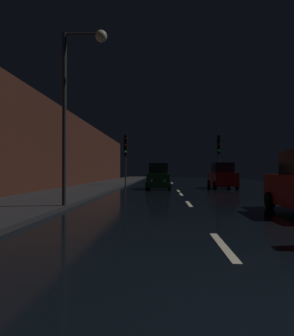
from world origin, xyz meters
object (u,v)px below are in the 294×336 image
Objects in this scene: car_approaching_headlights at (158,177)px; car_parked_right_far at (222,177)px; streetlamp_overhead at (77,90)px; traffic_light_far_left at (126,149)px; traffic_light_far_right at (219,149)px.

car_parked_right_far reaches higher than car_approaching_headlights.
streetlamp_overhead is 16.63m from car_parked_right_far.
traffic_light_far_right is (9.32, 2.88, 0.22)m from traffic_light_far_left.
car_approaching_headlights is at bearing 39.55° from traffic_light_far_left.
traffic_light_far_right reaches higher than car_approaching_headlights.
traffic_light_far_right reaches higher than car_parked_right_far.
car_approaching_headlights is at bearing -29.96° from traffic_light_far_right.
streetlamp_overhead is at bearing 149.51° from car_parked_right_far.
car_approaching_headlights is 5.50m from car_parked_right_far.
traffic_light_far_right is 21.74m from streetlamp_overhead.
streetlamp_overhead is at bearing 3.22° from traffic_light_far_left.
traffic_light_far_left is 9.34m from car_parked_right_far.
traffic_light_far_left is 1.14× the size of car_parked_right_far.
traffic_light_far_left is at bearing -61.83° from traffic_light_far_right.
traffic_light_far_right is 1.21× the size of car_parked_right_far.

